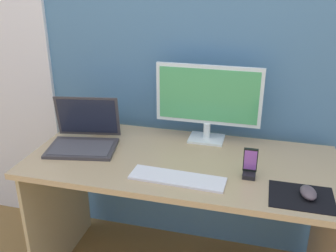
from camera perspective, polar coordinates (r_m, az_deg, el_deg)
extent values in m
cube|color=teal|center=(2.01, 4.79, 13.35)|extent=(6.00, 0.04, 2.50)
cube|color=tan|center=(1.81, 1.98, -5.38)|extent=(1.44, 0.66, 0.03)
cube|color=tan|center=(2.23, -15.88, -11.46)|extent=(0.02, 0.62, 0.71)
cube|color=tan|center=(2.01, 22.06, -16.68)|extent=(0.02, 0.62, 0.71)
cube|color=white|center=(2.00, 5.79, -1.91)|extent=(0.18, 0.14, 0.01)
cylinder|color=white|center=(1.99, 5.85, -0.66)|extent=(0.04, 0.04, 0.08)
cube|color=white|center=(1.92, 6.07, 4.65)|extent=(0.54, 0.02, 0.30)
cube|color=#4CB266|center=(1.91, 6.03, 4.56)|extent=(0.50, 0.00, 0.27)
cube|color=#3C3A3C|center=(1.93, -12.74, -3.27)|extent=(0.37, 0.29, 0.02)
cube|color=#47474C|center=(1.92, -12.86, -3.17)|extent=(0.32, 0.22, 0.00)
cube|color=#3C3A3C|center=(2.01, -11.98, 1.43)|extent=(0.33, 0.11, 0.22)
cube|color=#1E2333|center=(2.00, -12.01, 1.41)|extent=(0.30, 0.09, 0.19)
sphere|color=silver|center=(2.12, -9.81, 1.16)|extent=(0.15, 0.15, 0.15)
cube|color=white|center=(1.64, 1.41, -7.86)|extent=(0.41, 0.13, 0.01)
cube|color=black|center=(1.61, 19.38, -10.02)|extent=(0.25, 0.20, 0.00)
ellipsoid|color=#57494D|center=(1.61, 20.30, -9.35)|extent=(0.08, 0.11, 0.04)
cube|color=black|center=(1.69, 12.05, -7.25)|extent=(0.06, 0.05, 0.02)
cube|color=black|center=(1.66, 12.27, -5.00)|extent=(0.06, 0.03, 0.12)
cube|color=#A559BF|center=(1.66, 12.26, -5.05)|extent=(0.05, 0.02, 0.10)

